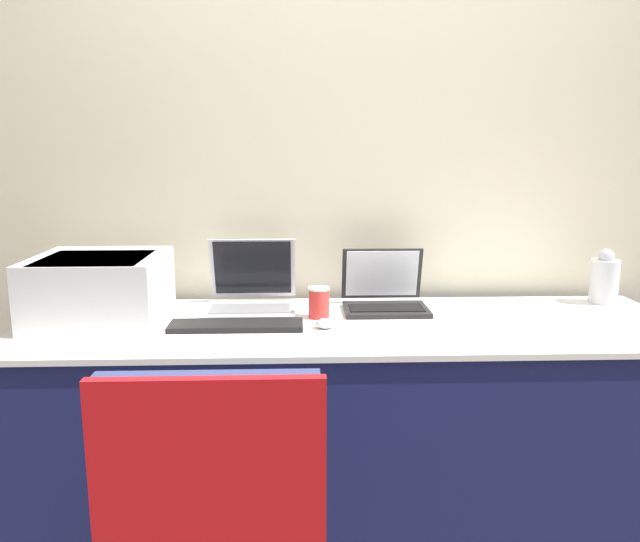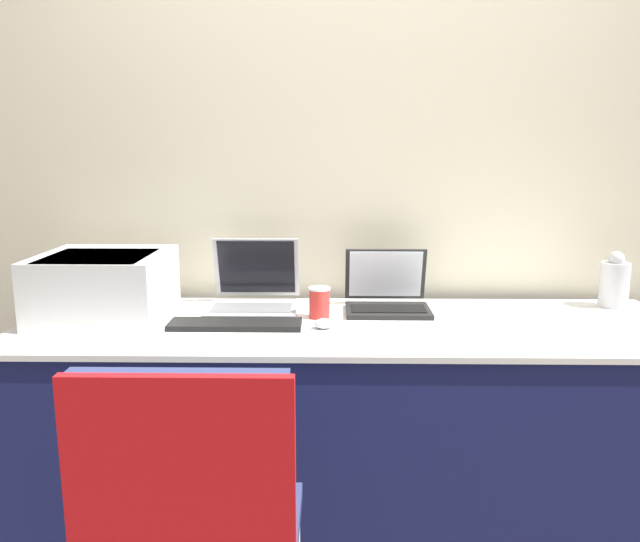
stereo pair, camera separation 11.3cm
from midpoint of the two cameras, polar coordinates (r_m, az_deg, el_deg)
wall_back at (r=2.58m, az=0.87°, el=9.60°), size 8.00×0.05×2.60m
table at (r=2.34m, az=1.38°, el=-13.76°), size 2.34×0.73×0.76m
printer at (r=2.36m, az=-20.80°, el=-1.29°), size 0.44×0.44×0.23m
laptop_left at (r=2.41m, az=-7.65°, el=-2.12°), size 0.34×0.34×0.26m
laptop_right at (r=2.39m, az=4.57°, el=-2.30°), size 0.31×0.27×0.22m
external_keyboard at (r=2.16m, az=-9.16°, el=-4.96°), size 0.46×0.13×0.02m
coffee_cup at (r=2.26m, az=-1.54°, el=-2.90°), size 0.08×0.08×0.11m
mouse at (r=2.14m, az=-1.04°, el=-4.83°), size 0.07×0.05×0.03m
metal_pitcher at (r=2.69m, az=23.48°, el=-0.68°), size 0.11×0.11×0.22m
chair at (r=1.43m, az=-11.61°, el=-22.12°), size 0.44×0.50×0.97m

